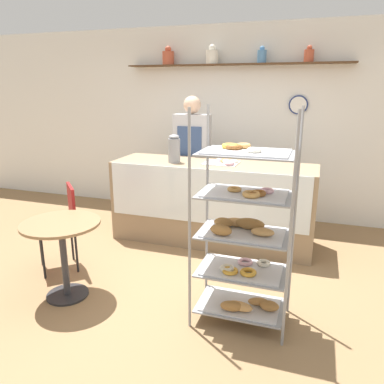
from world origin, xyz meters
The scene contains 9 objects.
ground_plane centered at (0.00, 0.00, 0.00)m, with size 14.00×14.00×0.00m, color olive.
back_wall centered at (0.00, 2.36, 1.37)m, with size 10.00×0.30×2.70m.
display_counter centered at (0.00, 1.20, 0.50)m, with size 2.42×0.71×0.99m.
pastry_rack centered at (0.67, -0.32, 0.75)m, with size 0.75×0.49×1.73m.
person_worker centered at (-0.43, 1.71, 0.96)m, with size 0.47×0.24×1.75m.
cafe_table centered at (-0.91, -0.48, 0.54)m, with size 0.69×0.69×0.72m.
cafe_chair centered at (-1.26, 0.01, 0.55)m, with size 0.54×0.54×0.89m.
coffee_carafe centered at (-0.45, 1.09, 1.15)m, with size 0.14×0.14×0.34m.
donut_tray_counter centered at (0.14, 1.22, 1.01)m, with size 0.40×0.33×0.05m.
Camera 1 is at (1.17, -3.03, 1.87)m, focal length 35.00 mm.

